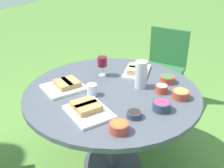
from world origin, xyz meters
name	(u,v)px	position (x,y,z in m)	size (l,w,h in m)	color
ground_plane	(112,163)	(0.00, 0.00, 0.00)	(40.00, 40.00, 0.00)	#5B8C38
dining_table	(112,102)	(0.00, 0.00, 0.63)	(1.34, 1.34, 0.73)	#4C4C51
chair_near_left	(164,63)	(1.19, 0.05, 0.52)	(0.44, 0.46, 0.89)	#2D6B38
water_pitcher	(141,74)	(0.17, -0.15, 0.84)	(0.10, 0.09, 0.22)	silver
wine_glass	(102,62)	(0.20, 0.22, 0.85)	(0.08, 0.08, 0.17)	silver
platter_bread_main	(87,109)	(-0.34, -0.02, 0.75)	(0.36, 0.39, 0.06)	white
platter_charcuterie	(65,85)	(-0.15, 0.33, 0.75)	(0.37, 0.36, 0.06)	white
platter_sandwich_side	(137,70)	(0.38, -0.01, 0.76)	(0.36, 0.28, 0.07)	white
bowl_fries	(181,94)	(0.17, -0.48, 0.76)	(0.12, 0.12, 0.06)	#B74733
bowl_salad	(168,79)	(0.36, -0.30, 0.76)	(0.12, 0.12, 0.06)	#B74733
bowl_olives	(134,114)	(-0.22, -0.31, 0.75)	(0.10, 0.10, 0.04)	#334256
bowl_dip_red	(162,105)	(-0.05, -0.42, 0.76)	(0.12, 0.12, 0.06)	#334256
bowl_dip_cream	(162,88)	(0.18, -0.33, 0.76)	(0.09, 0.09, 0.06)	#B74733
bowl_roasted_veg	(119,127)	(-0.41, -0.30, 0.76)	(0.12, 0.12, 0.06)	#B74733
cup_water_near	(92,90)	(-0.13, 0.09, 0.77)	(0.08, 0.08, 0.09)	silver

